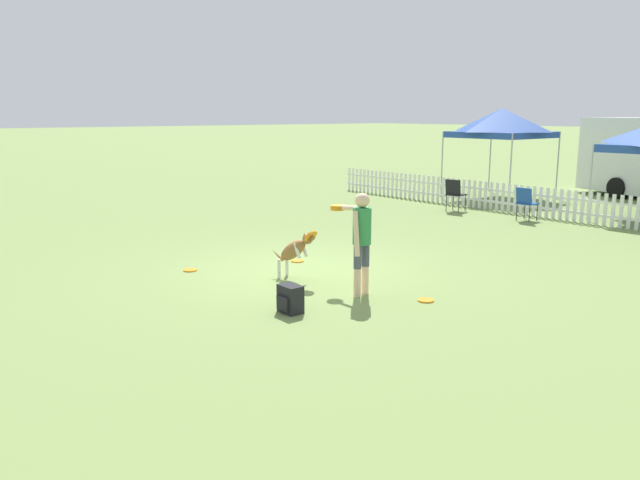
{
  "coord_description": "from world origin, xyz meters",
  "views": [
    {
      "loc": [
        8.5,
        -6.56,
        2.74
      ],
      "look_at": [
        0.96,
        -0.41,
        0.75
      ],
      "focal_mm": 35.0,
      "sensor_mm": 36.0,
      "label": 1
    }
  ],
  "objects_px": {
    "leaping_dog": "(295,249)",
    "handler_person": "(360,232)",
    "frisbee_near_handler": "(426,300)",
    "backpack_on_grass": "(290,299)",
    "folding_chair_green_right": "(526,201)",
    "frisbee_midfield": "(297,261)",
    "frisbee_near_dog": "(190,270)",
    "folding_chair_center": "(455,192)",
    "canopy_tent_secondary": "(502,123)"
  },
  "relations": [
    {
      "from": "frisbee_midfield",
      "to": "backpack_on_grass",
      "type": "bearing_deg",
      "value": -39.13
    },
    {
      "from": "leaping_dog",
      "to": "frisbee_midfield",
      "type": "height_order",
      "value": "leaping_dog"
    },
    {
      "from": "handler_person",
      "to": "folding_chair_green_right",
      "type": "relative_size",
      "value": 1.82
    },
    {
      "from": "leaping_dog",
      "to": "canopy_tent_secondary",
      "type": "distance_m",
      "value": 12.36
    },
    {
      "from": "folding_chair_green_right",
      "to": "canopy_tent_secondary",
      "type": "relative_size",
      "value": 0.3
    },
    {
      "from": "frisbee_near_handler",
      "to": "frisbee_midfield",
      "type": "relative_size",
      "value": 1.0
    },
    {
      "from": "handler_person",
      "to": "frisbee_midfield",
      "type": "distance_m",
      "value": 2.61
    },
    {
      "from": "handler_person",
      "to": "canopy_tent_secondary",
      "type": "xyz_separation_m",
      "value": [
        -5.43,
        11.27,
        1.44
      ]
    },
    {
      "from": "frisbee_midfield",
      "to": "frisbee_near_dog",
      "type": "bearing_deg",
      "value": -108.68
    },
    {
      "from": "frisbee_midfield",
      "to": "canopy_tent_secondary",
      "type": "relative_size",
      "value": 0.08
    },
    {
      "from": "handler_person",
      "to": "frisbee_midfield",
      "type": "xyz_separation_m",
      "value": [
        -2.34,
        0.59,
        -0.98
      ]
    },
    {
      "from": "leaping_dog",
      "to": "folding_chair_center",
      "type": "height_order",
      "value": "folding_chair_center"
    },
    {
      "from": "leaping_dog",
      "to": "folding_chair_center",
      "type": "xyz_separation_m",
      "value": [
        -3.08,
        7.98,
        0.03
      ]
    },
    {
      "from": "folding_chair_green_right",
      "to": "canopy_tent_secondary",
      "type": "height_order",
      "value": "canopy_tent_secondary"
    },
    {
      "from": "frisbee_near_dog",
      "to": "backpack_on_grass",
      "type": "xyz_separation_m",
      "value": [
        3.02,
        -0.04,
        0.18
      ]
    },
    {
      "from": "frisbee_midfield",
      "to": "canopy_tent_secondary",
      "type": "height_order",
      "value": "canopy_tent_secondary"
    },
    {
      "from": "leaping_dog",
      "to": "backpack_on_grass",
      "type": "xyz_separation_m",
      "value": [
        1.36,
        -1.11,
        -0.32
      ]
    },
    {
      "from": "frisbee_midfield",
      "to": "backpack_on_grass",
      "type": "xyz_separation_m",
      "value": [
        2.38,
        -1.93,
        0.18
      ]
    },
    {
      "from": "leaping_dog",
      "to": "frisbee_midfield",
      "type": "bearing_deg",
      "value": -138.76
    },
    {
      "from": "handler_person",
      "to": "canopy_tent_secondary",
      "type": "relative_size",
      "value": 0.54
    },
    {
      "from": "frisbee_midfield",
      "to": "folding_chair_green_right",
      "type": "relative_size",
      "value": 0.28
    },
    {
      "from": "folding_chair_green_right",
      "to": "canopy_tent_secondary",
      "type": "xyz_separation_m",
      "value": [
        -3.2,
        3.37,
        1.9
      ]
    },
    {
      "from": "frisbee_near_handler",
      "to": "backpack_on_grass",
      "type": "bearing_deg",
      "value": -114.05
    },
    {
      "from": "handler_person",
      "to": "canopy_tent_secondary",
      "type": "bearing_deg",
      "value": 15.95
    },
    {
      "from": "frisbee_midfield",
      "to": "canopy_tent_secondary",
      "type": "distance_m",
      "value": 11.38
    },
    {
      "from": "handler_person",
      "to": "folding_chair_center",
      "type": "height_order",
      "value": "handler_person"
    },
    {
      "from": "frisbee_near_dog",
      "to": "frisbee_midfield",
      "type": "bearing_deg",
      "value": 71.32
    },
    {
      "from": "canopy_tent_secondary",
      "to": "backpack_on_grass",
      "type": "bearing_deg",
      "value": -66.6
    },
    {
      "from": "frisbee_near_dog",
      "to": "folding_chair_center",
      "type": "bearing_deg",
      "value": 98.9
    },
    {
      "from": "frisbee_near_dog",
      "to": "backpack_on_grass",
      "type": "height_order",
      "value": "backpack_on_grass"
    },
    {
      "from": "handler_person",
      "to": "folding_chair_green_right",
      "type": "xyz_separation_m",
      "value": [
        -2.22,
        7.9,
        -0.47
      ]
    },
    {
      "from": "leaping_dog",
      "to": "canopy_tent_secondary",
      "type": "relative_size",
      "value": 0.35
    },
    {
      "from": "frisbee_near_dog",
      "to": "folding_chair_center",
      "type": "height_order",
      "value": "folding_chair_center"
    },
    {
      "from": "handler_person",
      "to": "frisbee_near_dog",
      "type": "xyz_separation_m",
      "value": [
        -2.99,
        -1.31,
        -0.98
      ]
    },
    {
      "from": "frisbee_near_handler",
      "to": "backpack_on_grass",
      "type": "height_order",
      "value": "backpack_on_grass"
    },
    {
      "from": "leaping_dog",
      "to": "frisbee_midfield",
      "type": "relative_size",
      "value": 4.14
    },
    {
      "from": "frisbee_near_handler",
      "to": "frisbee_near_dog",
      "type": "xyz_separation_m",
      "value": [
        -3.86,
        -1.85,
        0.0
      ]
    },
    {
      "from": "handler_person",
      "to": "frisbee_midfield",
      "type": "relative_size",
      "value": 6.49
    },
    {
      "from": "canopy_tent_secondary",
      "to": "frisbee_midfield",
      "type": "bearing_deg",
      "value": -73.91
    },
    {
      "from": "handler_person",
      "to": "folding_chair_center",
      "type": "distance_m",
      "value": 8.91
    },
    {
      "from": "folding_chair_green_right",
      "to": "frisbee_near_dog",
      "type": "bearing_deg",
      "value": 84.03
    },
    {
      "from": "frisbee_near_handler",
      "to": "canopy_tent_secondary",
      "type": "xyz_separation_m",
      "value": [
        -6.3,
        10.73,
        2.41
      ]
    },
    {
      "from": "folding_chair_green_right",
      "to": "backpack_on_grass",
      "type": "bearing_deg",
      "value": 102.48
    },
    {
      "from": "backpack_on_grass",
      "to": "folding_chair_center",
      "type": "bearing_deg",
      "value": 116.02
    },
    {
      "from": "leaping_dog",
      "to": "backpack_on_grass",
      "type": "relative_size",
      "value": 2.56
    },
    {
      "from": "leaping_dog",
      "to": "folding_chair_center",
      "type": "distance_m",
      "value": 8.55
    },
    {
      "from": "frisbee_near_dog",
      "to": "folding_chair_center",
      "type": "distance_m",
      "value": 9.17
    },
    {
      "from": "frisbee_midfield",
      "to": "folding_chair_green_right",
      "type": "height_order",
      "value": "folding_chair_green_right"
    },
    {
      "from": "folding_chair_green_right",
      "to": "frisbee_midfield",
      "type": "bearing_deg",
      "value": 87.82
    },
    {
      "from": "leaping_dog",
      "to": "handler_person",
      "type": "bearing_deg",
      "value": 90.5
    }
  ]
}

